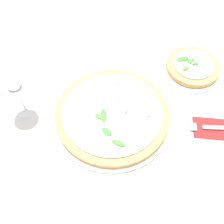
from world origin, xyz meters
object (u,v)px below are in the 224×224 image
at_px(pizza_arugula_main, 112,114).
at_px(wine_glass, 15,87).
at_px(pizza_personal_side, 192,67).
at_px(fork, 211,127).

xyz_separation_m(pizza_arugula_main, wine_glass, (0.27, 0.07, 0.10)).
distance_m(pizza_personal_side, fork, 0.23).
relative_size(pizza_arugula_main, pizza_personal_side, 1.80).
xyz_separation_m(pizza_personal_side, fork, (-0.10, 0.21, -0.01)).
height_order(pizza_arugula_main, pizza_personal_side, same).
bearing_deg(fork, wine_glass, -4.56).
distance_m(pizza_personal_side, wine_glass, 0.58).
xyz_separation_m(pizza_arugula_main, fork, (-0.29, -0.06, -0.01)).
distance_m(pizza_arugula_main, wine_glass, 0.29).
xyz_separation_m(pizza_personal_side, wine_glass, (0.46, 0.34, 0.10)).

